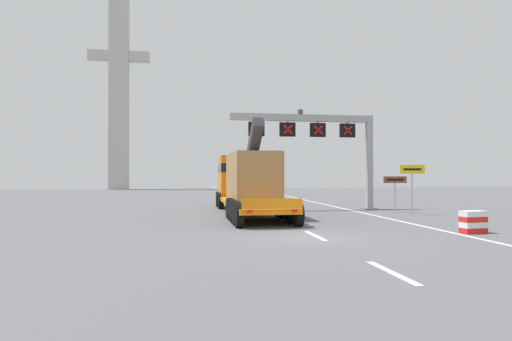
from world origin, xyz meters
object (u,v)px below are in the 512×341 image
(tourist_info_sign_brown, at_px, (395,185))
(bridge_pylon_distant, at_px, (119,79))
(heavy_haul_truck_orange, at_px, (246,180))
(overhead_lane_gantry, at_px, (321,134))
(exit_sign_yellow, at_px, (412,177))
(crash_barrier_striped, at_px, (473,222))

(tourist_info_sign_brown, bearing_deg, bridge_pylon_distant, 118.10)
(heavy_haul_truck_orange, distance_m, tourist_info_sign_brown, 9.32)
(overhead_lane_gantry, distance_m, exit_sign_yellow, 6.51)
(heavy_haul_truck_orange, xyz_separation_m, tourist_info_sign_brown, (9.26, -1.06, -0.29))
(heavy_haul_truck_orange, distance_m, bridge_pylon_distant, 46.47)
(overhead_lane_gantry, distance_m, heavy_haul_truck_orange, 6.15)
(heavy_haul_truck_orange, relative_size, tourist_info_sign_brown, 6.31)
(crash_barrier_striped, bearing_deg, exit_sign_yellow, 78.22)
(overhead_lane_gantry, bearing_deg, tourist_info_sign_brown, -29.39)
(bridge_pylon_distant, bearing_deg, exit_sign_yellow, -62.73)
(exit_sign_yellow, relative_size, crash_barrier_striped, 2.77)
(overhead_lane_gantry, height_order, exit_sign_yellow, overhead_lane_gantry)
(bridge_pylon_distant, bearing_deg, heavy_haul_truck_orange, -71.92)
(bridge_pylon_distant, bearing_deg, overhead_lane_gantry, -65.10)
(crash_barrier_striped, xyz_separation_m, bridge_pylon_distant, (-21.47, 52.53, 16.24))
(exit_sign_yellow, xyz_separation_m, bridge_pylon_distant, (-23.09, 44.79, 14.48))
(heavy_haul_truck_orange, relative_size, crash_barrier_striped, 13.39)
(crash_barrier_striped, bearing_deg, overhead_lane_gantry, 102.30)
(tourist_info_sign_brown, bearing_deg, heavy_haul_truck_orange, 173.46)
(heavy_haul_truck_orange, bearing_deg, tourist_info_sign_brown, -6.54)
(crash_barrier_striped, distance_m, bridge_pylon_distant, 59.03)
(heavy_haul_truck_orange, distance_m, exit_sign_yellow, 9.84)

